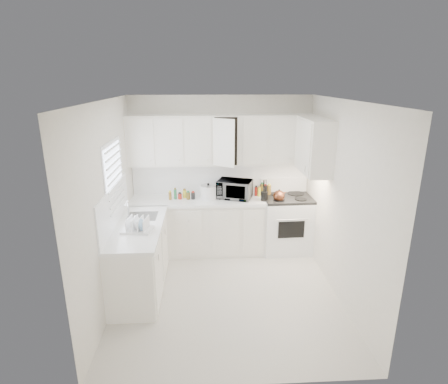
{
  "coord_description": "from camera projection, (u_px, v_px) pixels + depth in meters",
  "views": [
    {
      "loc": [
        -0.28,
        -4.37,
        2.84
      ],
      "look_at": [
        0.0,
        0.7,
        1.25
      ],
      "focal_mm": 29.02,
      "sensor_mm": 36.0,
      "label": 1
    }
  ],
  "objects": [
    {
      "name": "window_blinds",
      "position": [
        115.0,
        180.0,
        4.83
      ],
      "size": [
        0.06,
        0.96,
        1.06
      ],
      "primitive_type": null,
      "color": "white",
      "rests_on": "wall_left"
    },
    {
      "name": "wall_left",
      "position": [
        109.0,
        207.0,
        4.57
      ],
      "size": [
        0.0,
        3.2,
        3.2
      ],
      "primitive_type": "plane",
      "rotation": [
        1.57,
        0.0,
        1.57
      ],
      "color": "white",
      "rests_on": "ground"
    },
    {
      "name": "spice_left_5",
      "position": [
        193.0,
        195.0,
        5.97
      ],
      "size": [
        0.06,
        0.06,
        0.13
      ],
      "primitive_type": "cylinder",
      "color": "black",
      "rests_on": "countertop_back"
    },
    {
      "name": "paper_towel",
      "position": [
        226.0,
        188.0,
        6.07
      ],
      "size": [
        0.12,
        0.12,
        0.27
      ],
      "primitive_type": "cylinder",
      "color": "white",
      "rests_on": "countertop_back"
    },
    {
      "name": "microwave",
      "position": [
        235.0,
        187.0,
        5.96
      ],
      "size": [
        0.62,
        0.47,
        0.37
      ],
      "primitive_type": "imported",
      "rotation": [
        0.0,
        0.0,
        -0.33
      ],
      "color": "gray",
      "rests_on": "countertop_back"
    },
    {
      "name": "lower_cabinets_left",
      "position": [
        140.0,
        259.0,
        5.03
      ],
      "size": [
        0.6,
        1.6,
        0.9
      ],
      "primitive_type": null,
      "color": "white",
      "rests_on": "floor"
    },
    {
      "name": "wall_front",
      "position": [
        239.0,
        266.0,
        3.12
      ],
      "size": [
        3.0,
        0.0,
        3.0
      ],
      "primitive_type": "plane",
      "rotation": [
        -1.57,
        0.0,
        0.0
      ],
      "color": "white",
      "rests_on": "ground"
    },
    {
      "name": "sauce_right_4",
      "position": [
        268.0,
        189.0,
        6.15
      ],
      "size": [
        0.06,
        0.06,
        0.19
      ],
      "primitive_type": "cylinder",
      "color": "olive",
      "rests_on": "countertop_back"
    },
    {
      "name": "sauce_right_2",
      "position": [
        262.0,
        189.0,
        6.15
      ],
      "size": [
        0.06,
        0.06,
        0.19
      ],
      "primitive_type": "cylinder",
      "color": "brown",
      "rests_on": "countertop_back"
    },
    {
      "name": "wall_back",
      "position": [
        221.0,
        173.0,
        6.17
      ],
      "size": [
        3.0,
        0.0,
        3.0
      ],
      "primitive_type": "plane",
      "rotation": [
        1.57,
        0.0,
        0.0
      ],
      "color": "white",
      "rests_on": "ground"
    },
    {
      "name": "backsplash_back",
      "position": [
        221.0,
        178.0,
        6.18
      ],
      "size": [
        2.98,
        0.02,
        0.55
      ],
      "primitive_type": "cube",
      "color": "white",
      "rests_on": "wall_back"
    },
    {
      "name": "stove",
      "position": [
        286.0,
        216.0,
        6.13
      ],
      "size": [
        0.82,
        0.68,
        1.23
      ],
      "primitive_type": null,
      "rotation": [
        0.0,
        0.0,
        0.03
      ],
      "color": "white",
      "rests_on": "floor"
    },
    {
      "name": "utensil_crock",
      "position": [
        265.0,
        190.0,
        5.83
      ],
      "size": [
        0.15,
        0.15,
        0.36
      ],
      "primitive_type": null,
      "rotation": [
        0.0,
        0.0,
        0.33
      ],
      "color": "black",
      "rests_on": "countertop_back"
    },
    {
      "name": "wall_right",
      "position": [
        341.0,
        202.0,
        4.72
      ],
      "size": [
        0.0,
        3.2,
        3.2
      ],
      "primitive_type": "plane",
      "rotation": [
        1.57,
        0.0,
        -1.57
      ],
      "color": "white",
      "rests_on": "ground"
    },
    {
      "name": "spice_left_4",
      "position": [
        189.0,
        193.0,
        6.05
      ],
      "size": [
        0.06,
        0.06,
        0.13
      ],
      "primitive_type": "cylinder",
      "color": "brown",
      "rests_on": "countertop_back"
    },
    {
      "name": "upper_cabinets_right",
      "position": [
        312.0,
        172.0,
        5.44
      ],
      "size": [
        0.33,
        0.9,
        0.8
      ],
      "primitive_type": null,
      "color": "white",
      "rests_on": "wall_right"
    },
    {
      "name": "countertop_back",
      "position": [
        198.0,
        200.0,
        5.97
      ],
      "size": [
        2.24,
        0.64,
        0.05
      ],
      "primitive_type": "cube",
      "color": "white",
      "rests_on": "lower_cabinets_back"
    },
    {
      "name": "sauce_right_1",
      "position": [
        259.0,
        191.0,
        6.09
      ],
      "size": [
        0.06,
        0.06,
        0.19
      ],
      "primitive_type": "cylinder",
      "color": "#F5F239",
      "rests_on": "countertop_back"
    },
    {
      "name": "spice_left_0",
      "position": [
        171.0,
        193.0,
        6.04
      ],
      "size": [
        0.06,
        0.06,
        0.13
      ],
      "primitive_type": "cylinder",
      "color": "olive",
      "rests_on": "countertop_back"
    },
    {
      "name": "backsplash_left",
      "position": [
        114.0,
        207.0,
        4.78
      ],
      "size": [
        0.02,
        1.6,
        0.55
      ],
      "primitive_type": "cube",
      "color": "white",
      "rests_on": "wall_left"
    },
    {
      "name": "spice_left_2",
      "position": [
        180.0,
        193.0,
        6.05
      ],
      "size": [
        0.06,
        0.06,
        0.13
      ],
      "primitive_type": "cylinder",
      "color": "#B42218",
      "rests_on": "countertop_back"
    },
    {
      "name": "sauce_right_0",
      "position": [
        256.0,
        190.0,
        6.14
      ],
      "size": [
        0.06,
        0.06,
        0.19
      ],
      "primitive_type": "cylinder",
      "color": "#B42218",
      "rests_on": "countertop_back"
    },
    {
      "name": "dish_rack",
      "position": [
        137.0,
        223.0,
        4.69
      ],
      "size": [
        0.42,
        0.34,
        0.21
      ],
      "primitive_type": null,
      "rotation": [
        0.0,
        0.0,
        -0.15
      ],
      "color": "white",
      "rests_on": "countertop_left"
    },
    {
      "name": "floor",
      "position": [
        227.0,
        293.0,
        5.03
      ],
      "size": [
        3.2,
        3.2,
        0.0
      ],
      "primitive_type": "plane",
      "color": "silver",
      "rests_on": "ground"
    },
    {
      "name": "ceiling",
      "position": [
        227.0,
        100.0,
        4.26
      ],
      "size": [
        3.2,
        3.2,
        0.0
      ],
      "primitive_type": "plane",
      "rotation": [
        3.14,
        0.0,
        0.0
      ],
      "color": "white",
      "rests_on": "ground"
    },
    {
      "name": "tea_kettle",
      "position": [
        279.0,
        195.0,
        5.84
      ],
      "size": [
        0.28,
        0.25,
        0.21
      ],
      "primitive_type": null,
      "rotation": [
        0.0,
        0.0,
        0.29
      ],
      "color": "brown",
      "rests_on": "stove"
    },
    {
      "name": "spice_left_3",
      "position": [
        184.0,
        195.0,
        5.96
      ],
      "size": [
        0.06,
        0.06,
        0.13
      ],
      "primitive_type": "cylinder",
      "color": "#F5F239",
      "rests_on": "countertop_back"
    },
    {
      "name": "rice_cooker",
      "position": [
        208.0,
        191.0,
        5.93
      ],
      "size": [
        0.33,
        0.33,
        0.27
      ],
      "primitive_type": null,
      "rotation": [
        0.0,
        0.0,
        -0.28
      ],
      "color": "white",
      "rests_on": "countertop_back"
    },
    {
      "name": "countertop_left",
      "position": [
        138.0,
        227.0,
        4.89
      ],
      "size": [
        0.64,
        1.62,
        0.05
      ],
      "primitive_type": "cube",
      "color": "white",
      "rests_on": "lower_cabinets_left"
    },
    {
      "name": "spice_left_1",
      "position": [
        175.0,
        195.0,
        5.96
      ],
      "size": [
        0.06,
        0.06,
        0.13
      ],
      "primitive_type": "cylinder",
      "color": "#246C3D",
      "rests_on": "countertop_back"
    },
    {
      "name": "lower_cabinets_back",
      "position": [
        199.0,
        227.0,
        6.12
      ],
      "size": [
        2.22,
        0.6,
        0.9
      ],
      "primitive_type": null,
      "color": "white",
      "rests_on": "floor"
    },
    {
      "name": "sauce_right_3",
      "position": [
        266.0,
        190.0,
        6.09
      ],
      "size": [
        0.06,
        0.06,
        0.19
      ],
      "primitive_type": "cylinder",
      "color": "black",
      "rests_on": "countertop_back"
    },
    {
      "name": "upper_cabinets_back",
      "position": [
        222.0,
        164.0,
        5.95
      ],
      "size": [
        3.0,
        0.33,
        0.8
      ],
      "primitive_type": null,
      "color": "white",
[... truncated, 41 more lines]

